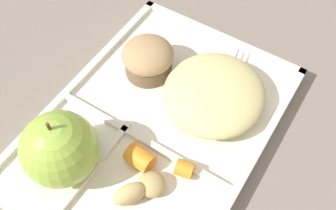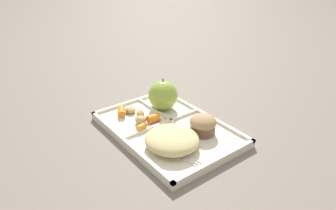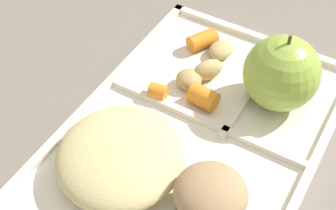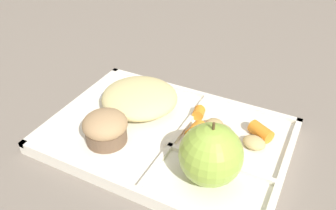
% 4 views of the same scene
% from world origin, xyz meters
% --- Properties ---
extents(ground, '(6.00, 6.00, 0.00)m').
position_xyz_m(ground, '(0.00, 0.00, 0.00)').
color(ground, slate).
extents(lunch_tray, '(0.38, 0.26, 0.02)m').
position_xyz_m(lunch_tray, '(-0.00, 0.00, 0.01)').
color(lunch_tray, silver).
rests_on(lunch_tray, ground).
extents(green_apple, '(0.09, 0.09, 0.10)m').
position_xyz_m(green_apple, '(-0.10, 0.06, 0.06)').
color(green_apple, '#93B742').
rests_on(green_apple, lunch_tray).
extents(bran_muffin, '(0.07, 0.07, 0.05)m').
position_xyz_m(bran_muffin, '(0.08, 0.06, 0.04)').
color(bran_muffin, brown).
rests_on(bran_muffin, lunch_tray).
extents(carrot_slice_large, '(0.02, 0.02, 0.02)m').
position_xyz_m(carrot_slice_large, '(-0.03, -0.07, 0.02)').
color(carrot_slice_large, orange).
rests_on(carrot_slice_large, lunch_tray).
extents(carrot_slice_diagonal, '(0.03, 0.03, 0.02)m').
position_xyz_m(carrot_slice_diagonal, '(-0.05, -0.01, 0.03)').
color(carrot_slice_diagonal, orange).
rests_on(carrot_slice_diagonal, lunch_tray).
extents(potato_chunk_golden, '(0.05, 0.04, 0.03)m').
position_xyz_m(potato_chunk_golden, '(-0.09, -0.03, 0.03)').
color(potato_chunk_golden, tan).
rests_on(potato_chunk_golden, lunch_tray).
extents(potato_chunk_browned, '(0.04, 0.04, 0.02)m').
position_xyz_m(potato_chunk_browned, '(-0.06, -0.04, 0.02)').
color(potato_chunk_browned, tan).
rests_on(potato_chunk_browned, lunch_tray).
extents(egg_noodle_pile, '(0.14, 0.13, 0.04)m').
position_xyz_m(egg_noodle_pile, '(0.08, -0.05, 0.04)').
color(egg_noodle_pile, '#D6C684').
rests_on(egg_noodle_pile, lunch_tray).
extents(meatball_back, '(0.03, 0.03, 0.03)m').
position_xyz_m(meatball_back, '(0.05, -0.06, 0.03)').
color(meatball_back, brown).
rests_on(meatball_back, lunch_tray).
extents(meatball_center, '(0.03, 0.03, 0.03)m').
position_xyz_m(meatball_center, '(0.10, -0.03, 0.03)').
color(meatball_center, '#755B4C').
rests_on(meatball_center, lunch_tray).
extents(plastic_fork, '(0.15, 0.04, 0.00)m').
position_xyz_m(plastic_fork, '(0.12, -0.05, 0.02)').
color(plastic_fork, silver).
rests_on(plastic_fork, lunch_tray).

